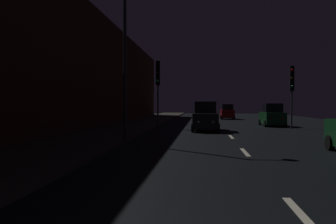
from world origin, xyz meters
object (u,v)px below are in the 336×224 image
at_px(car_parked_right_far, 272,116).
at_px(car_distant_taillights, 227,112).
at_px(traffic_light_far_left, 158,79).
at_px(car_approaching_headlights, 205,117).
at_px(traffic_light_far_right, 292,83).
at_px(streetlamp_overhead, 134,40).

height_order(car_parked_right_far, car_distant_taillights, car_parked_right_far).
relative_size(traffic_light_far_left, car_approaching_headlights, 1.29).
relative_size(traffic_light_far_right, car_parked_right_far, 1.24).
bearing_deg(car_parked_right_far, car_approaching_headlights, 134.82).
distance_m(traffic_light_far_right, car_approaching_headlights, 7.47).
height_order(streetlamp_overhead, car_parked_right_far, streetlamp_overhead).
bearing_deg(car_distant_taillights, traffic_light_far_right, -167.76).
height_order(traffic_light_far_left, car_parked_right_far, traffic_light_far_left).
bearing_deg(car_distant_taillights, traffic_light_far_left, 158.26).
height_order(streetlamp_overhead, car_distant_taillights, streetlamp_overhead).
bearing_deg(car_distant_taillights, car_parked_right_far, -168.14).
bearing_deg(streetlamp_overhead, traffic_light_far_right, 46.37).
bearing_deg(car_distant_taillights, car_approaching_headlights, 171.22).
height_order(traffic_light_far_left, streetlamp_overhead, streetlamp_overhead).
bearing_deg(car_parked_right_far, car_distant_taillights, 11.86).
bearing_deg(car_approaching_headlights, car_distant_taillights, 171.22).
height_order(traffic_light_far_right, car_distant_taillights, traffic_light_far_right).
distance_m(traffic_light_far_left, car_parked_right_far, 10.46).
bearing_deg(streetlamp_overhead, car_distant_taillights, 76.72).
distance_m(traffic_light_far_left, car_approaching_headlights, 5.32).
distance_m(streetlamp_overhead, car_parked_right_far, 17.06).
xyz_separation_m(traffic_light_far_left, traffic_light_far_right, (10.27, 0.05, -0.41)).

